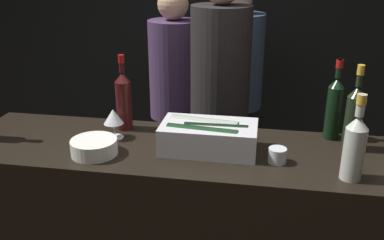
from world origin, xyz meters
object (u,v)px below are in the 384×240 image
Objects in this scene: person_grey_polo at (174,93)px; red_wine_bottle_tall at (124,99)px; red_wine_bottle_burgundy at (334,106)px; champagne_bottle at (354,116)px; rose_wine_bottle at (355,145)px; person_blond_tee at (235,85)px; ice_bin_with_bottles at (208,135)px; bowl_white at (94,146)px; wine_glass at (113,117)px; person_in_hoodie at (220,101)px; candle_votive at (277,155)px.

red_wine_bottle_tall is at bearing -24.36° from person_grey_polo.
person_grey_polo reaches higher than red_wine_bottle_burgundy.
champagne_bottle is 0.12m from red_wine_bottle_burgundy.
person_blond_tee is at bearing 108.72° from rose_wine_bottle.
person_blond_tee is at bearing 113.73° from champagne_bottle.
ice_bin_with_bottles is 1.09× the size of champagne_bottle.
person_grey_polo reaches higher than bowl_white.
champagne_bottle is 1.01× the size of red_wine_bottle_burgundy.
red_wine_bottle_tall reaches higher than wine_glass.
ice_bin_with_bottles is 0.23× the size of person_in_hoodie.
red_wine_bottle_tall reaches higher than candle_votive.
ice_bin_with_bottles is 0.58m from rose_wine_bottle.
bowl_white is at bearing -165.21° from ice_bin_with_bottles.
candle_votive is 0.04× the size of person_blond_tee.
ice_bin_with_bottles reaches higher than bowl_white.
red_wine_bottle_tall reaches higher than ice_bin_with_bottles.
red_wine_bottle_tall is (0.01, 0.12, 0.05)m from wine_glass.
ice_bin_with_bottles is at bearing -168.83° from champagne_bottle.
champagne_bottle reaches higher than rose_wine_bottle.
rose_wine_bottle is 1.75m from person_blond_tee.
ice_bin_with_bottles is at bearing 14.79° from bowl_white.
ice_bin_with_bottles is at bearing -7.19° from wine_glass.
person_grey_polo is at bearing -28.58° from person_in_hoodie.
person_blond_tee reaches higher than wine_glass.
champagne_bottle is at bearing 18.97° from person_grey_polo.
wine_glass is at bearing -176.50° from champagne_bottle.
champagne_bottle is at bearing 97.26° from person_blond_tee.
rose_wine_bottle is 0.91× the size of red_wine_bottle_burgundy.
person_in_hoodie reaches higher than ice_bin_with_bottles.
person_in_hoodie is at bearing 63.08° from wine_glass.
red_wine_bottle_burgundy is 1.41m from person_grey_polo.
person_in_hoodie is at bearing 92.81° from ice_bin_with_bottles.
ice_bin_with_bottles is 2.93× the size of wine_glass.
champagne_bottle is 0.99m from person_in_hoodie.
red_wine_bottle_tall is 1.04m from rose_wine_bottle.
bowl_white is 1.10m from champagne_bottle.
red_wine_bottle_burgundy is 0.20× the size of person_in_hoodie.
person_in_hoodie reaches higher than wine_glass.
bowl_white is (-0.46, -0.12, -0.03)m from ice_bin_with_bottles.
person_blond_tee reaches higher than person_grey_polo.
rose_wine_bottle is at bearing 138.92° from person_in_hoodie.
person_grey_polo is (0.03, 1.17, -0.25)m from wine_glass.
red_wine_bottle_burgundy is (0.24, 0.29, 0.12)m from candle_votive.
champagne_bottle is at bearing -2.92° from red_wine_bottle_tall.
ice_bin_with_bottles is 1.12× the size of red_wine_bottle_tall.
champagne_bottle is at bearing 31.17° from candle_votive.
candle_votive is at bearing 4.92° from person_grey_polo.
red_wine_bottle_burgundy is at bearing 96.45° from person_blond_tee.
person_grey_polo is (-0.41, -0.25, -0.00)m from person_blond_tee.
champagne_bottle is at bearing 11.17° from ice_bin_with_bottles.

